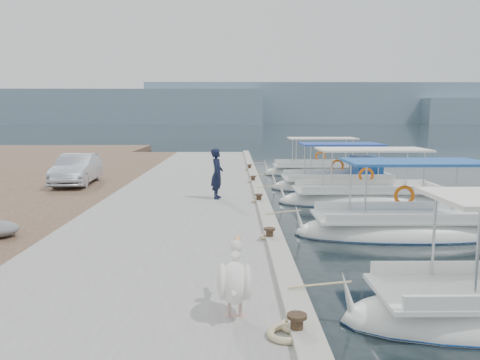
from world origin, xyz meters
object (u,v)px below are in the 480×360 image
fishing_caique_c (366,200)px  fishing_caique_d (338,185)px  fishing_caique_e (319,172)px  pelican (235,280)px  fisherman (217,174)px  parked_car (77,169)px  fishing_caique_b (406,231)px

fishing_caique_c → fishing_caique_d: (-0.31, 3.73, 0.07)m
fishing_caique_e → pelican: bearing=-103.5°
pelican → fisherman: bearing=93.6°
fishing_caique_c → fishing_caique_e: size_ratio=1.07×
pelican → parked_car: 15.65m
fishing_caique_d → fisherman: (-5.73, -5.44, 1.23)m
parked_car → fishing_caique_c: bearing=-12.9°
parked_car → fishing_caique_d: bearing=4.3°
fishing_caique_c → parked_car: 12.63m
fishing_caique_b → fisherman: 6.88m
fishing_caique_c → pelican: fishing_caique_c is taller
pelican → fisherman: fisherman is taller
fishing_caique_b → pelican: size_ratio=4.80×
fisherman → fishing_caique_b: bearing=-114.9°
fishing_caique_c → parked_car: fishing_caique_c is taller
fishing_caique_d → parked_car: fishing_caique_d is taller
fishing_caique_c → fishing_caique_d: 3.74m
fishing_caique_d → parked_car: 12.28m
fishing_caique_b → fisherman: (-5.80, 3.46, 1.30)m
fishing_caique_e → fisherman: (-5.79, -11.18, 1.30)m
fishing_caique_d → pelican: bearing=-108.0°
pelican → fishing_caique_b: bearing=52.8°
pelican → fishing_caique_d: bearing=72.0°
fishing_caique_d → fishing_caique_e: same height
fishing_caique_b → fishing_caique_c: bearing=87.4°
fisherman → fishing_caique_e: bearing=-21.5°
fishing_caique_e → pelican: (-5.15, -21.44, 0.94)m
fishing_caique_c → parked_car: (-12.43, 2.00, 1.05)m
fishing_caique_c → fisherman: 6.40m
fishing_caique_d → fishing_caique_e: 5.74m
fishing_caique_e → parked_car: 14.33m
fishing_caique_b → fishing_caique_e: bearing=90.0°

